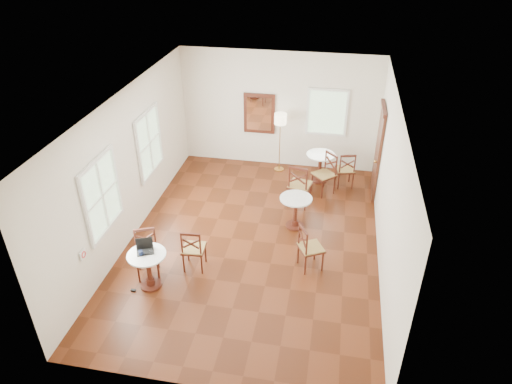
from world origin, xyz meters
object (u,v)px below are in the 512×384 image
cafe_table_mid (295,209)px  chair_near_a (193,249)px  cafe_table_back (320,164)px  power_adapter (133,290)px  chair_back_b (325,174)px  cafe_table_near (148,266)px  chair_near_b (147,254)px  mouse (144,254)px  laptop (145,248)px  water_glass (151,252)px  navy_mug (141,253)px  chair_back_a (345,169)px  floor_lamp (280,123)px  chair_mid_a (300,185)px  chair_mid_b (310,248)px

cafe_table_mid → chair_near_a: bearing=-135.3°
chair_near_a → cafe_table_mid: bearing=-139.5°
cafe_table_back → power_adapter: bearing=-123.0°
chair_near_a → chair_back_b: size_ratio=0.90×
cafe_table_near → chair_near_b: size_ratio=0.78×
chair_back_b → mouse: chair_back_b is taller
cafe_table_near → chair_near_b: 0.33m
mouse → power_adapter: (-0.22, -0.18, -0.72)m
laptop → water_glass: bearing=-54.5°
power_adapter → navy_mug: bearing=41.4°
chair_near_a → navy_mug: bearing=38.6°
cafe_table_near → cafe_table_mid: bearing=44.5°
chair_back_b → power_adapter: (-3.13, -4.05, -0.48)m
cafe_table_mid → chair_back_b: chair_back_b is taller
laptop → water_glass: size_ratio=3.76×
chair_near_a → chair_back_a: bearing=-131.0°
chair_back_b → water_glass: 4.75m
floor_lamp → laptop: (-1.72, -4.69, -0.55)m
chair_near_b → chair_mid_a: size_ratio=0.88×
mouse → chair_back_b: bearing=71.6°
chair_mid_b → floor_lamp: (-1.10, 3.76, 0.86)m
chair_back_a → chair_back_b: 0.62m
cafe_table_near → power_adapter: cafe_table_near is taller
chair_mid_b → navy_mug: (-2.84, -1.07, 0.30)m
chair_near_a → mouse: chair_near_a is taller
chair_mid_b → laptop: laptop is taller
chair_near_b → chair_back_a: (3.50, 3.94, -0.00)m
chair_back_a → chair_back_b: bearing=26.2°
cafe_table_back → chair_back_b: (0.14, -0.55, 0.04)m
power_adapter → chair_near_a: bearing=42.4°
chair_near_b → chair_mid_a: (2.49, 2.89, 0.06)m
cafe_table_back → floor_lamp: 1.43m
mouse → power_adapter: bearing=-122.6°
cafe_table_near → power_adapter: 0.54m
chair_mid_b → floor_lamp: floor_lamp is taller
chair_mid_b → chair_back_b: 2.82m
mouse → power_adapter: mouse is taller
cafe_table_near → navy_mug: bearing=-151.3°
chair_near_a → power_adapter: size_ratio=10.63×
chair_mid_b → navy_mug: bearing=82.4°
water_glass → cafe_table_back: bearing=58.8°
chair_mid_b → chair_back_b: bearing=-30.7°
chair_mid_b → water_glass: (-2.68, -1.01, 0.31)m
cafe_table_back → mouse: mouse is taller
laptop → mouse: 0.13m
chair_back_a → chair_near_b: bearing=35.2°
chair_near_b → chair_back_a: 5.27m
chair_back_a → cafe_table_mid: bearing=49.4°
chair_mid_a → floor_lamp: 1.91m
water_glass → power_adapter: bearing=-147.6°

